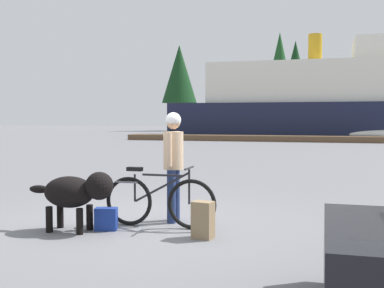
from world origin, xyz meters
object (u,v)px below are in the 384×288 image
(backpack, at_px, (203,220))
(person_cyclist, at_px, (173,156))
(handbag_pannier, at_px, (106,219))
(ferry_boat, at_px, (362,102))
(dog, at_px, (76,192))
(bicycle, at_px, (159,201))

(backpack, bearing_deg, person_cyclist, 128.41)
(handbag_pannier, relative_size, ferry_boat, 0.01)
(dog, relative_size, backpack, 2.63)
(backpack, distance_m, handbag_pannier, 1.50)
(dog, relative_size, handbag_pannier, 4.07)
(bicycle, distance_m, person_cyclist, 0.79)
(handbag_pannier, bearing_deg, backpack, -3.16)
(dog, xyz_separation_m, backpack, (1.88, 0.11, -0.33))
(backpack, relative_size, handbag_pannier, 1.54)
(bicycle, height_order, backpack, bicycle)
(person_cyclist, distance_m, backpack, 1.40)
(dog, bearing_deg, backpack, 3.34)
(person_cyclist, xyz_separation_m, handbag_pannier, (-0.78, -0.82, -0.89))
(person_cyclist, relative_size, handbag_pannier, 5.26)
(bicycle, xyz_separation_m, backpack, (0.81, -0.47, -0.15))
(dog, distance_m, handbag_pannier, 0.60)
(person_cyclist, xyz_separation_m, ferry_boat, (5.23, 32.89, 1.87))
(handbag_pannier, bearing_deg, person_cyclist, 46.28)
(person_cyclist, distance_m, dog, 1.62)
(dog, height_order, handbag_pannier, dog)
(person_cyclist, xyz_separation_m, backpack, (0.72, -0.90, -0.80))
(dog, height_order, ferry_boat, ferry_boat)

